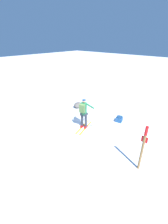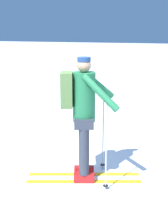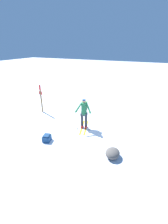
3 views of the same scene
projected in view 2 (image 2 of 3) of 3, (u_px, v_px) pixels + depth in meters
The scene contains 2 objects.
ground_plane at pixel (94, 175), 4.79m from camera, with size 80.00×80.00×0.00m, color white.
skier at pixel (83, 111), 4.42m from camera, with size 1.72×0.98×1.81m.
Camera 2 is at (1.10, -4.22, 2.20)m, focal length 50.00 mm.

